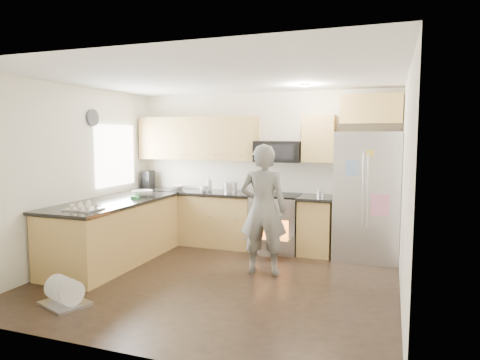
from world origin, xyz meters
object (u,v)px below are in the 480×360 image
at_px(person, 263,209).
at_px(dish_rack, 65,297).
at_px(stove_range, 276,210).
at_px(refrigerator, 366,196).

xyz_separation_m(person, dish_rack, (-1.77, -1.80, -0.80)).
bearing_deg(person, stove_range, -88.87).
height_order(stove_range, refrigerator, refrigerator).
bearing_deg(person, refrigerator, -141.80).
relative_size(stove_range, refrigerator, 0.92).
height_order(person, dish_rack, person).
xyz_separation_m(stove_range, refrigerator, (1.40, 0.01, 0.29)).
bearing_deg(stove_range, refrigerator, 0.30).
distance_m(person, dish_rack, 2.65).
bearing_deg(person, dish_rack, 40.28).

